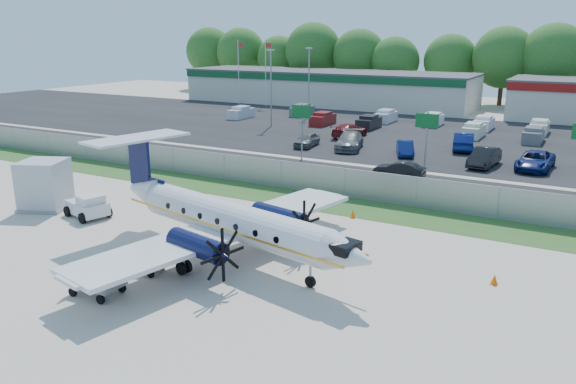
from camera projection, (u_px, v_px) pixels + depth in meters
The scene contains 30 objects.
ground at pixel (227, 268), 26.72m from camera, with size 170.00×170.00×0.00m, color beige.
grass_verge at pixel (332, 204), 36.83m from camera, with size 170.00×4.00×0.02m, color #2D561E.
access_road at pixel (370, 181), 42.73m from camera, with size 170.00×8.00×0.02m, color black.
parking_lot at pixel (440, 138), 60.42m from camera, with size 170.00×32.00×0.02m, color black.
perimeter_fence at pixel (345, 183), 38.25m from camera, with size 120.00×0.06×1.99m.
building_west at pixel (326, 87), 89.41m from camera, with size 46.40×12.40×5.24m.
sign_left at pixel (301, 120), 48.77m from camera, with size 1.80×0.26×5.00m.
sign_mid at pixel (427, 129), 43.65m from camera, with size 1.80×0.26×5.00m.
flagpole_west at pixel (239, 68), 88.27m from camera, with size 1.06×0.12×10.00m.
flagpole_east at pixel (266, 69), 85.94m from camera, with size 1.06×0.12×10.00m.
light_pole_nw at pixel (271, 83), 66.64m from camera, with size 0.90×0.35×9.09m.
light_pole_sw at pixel (309, 77), 75.07m from camera, with size 0.90×0.35×9.09m.
tree_line at pixel (495, 105), 89.08m from camera, with size 112.00×6.00×14.00m, color #275B1B, non-canonical shape.
aircraft at pixel (228, 219), 27.50m from camera, with size 17.14×16.79×5.23m.
pushback_tug at pixel (88, 206), 34.03m from camera, with size 3.00×2.50×1.45m.
baggage_cart_near at pixel (144, 263), 26.21m from camera, with size 2.04×1.45×0.98m.
baggage_cart_far at pixel (97, 282), 23.91m from camera, with size 2.30×1.45×1.18m.
service_container at pixel (45, 186), 35.63m from camera, with size 3.67×3.67×3.11m.
cone_nose at pixel (494, 279), 24.95m from camera, with size 0.34×0.34×0.48m.
cone_starboard_wing at pixel (353, 214), 34.04m from camera, with size 0.36×0.36×0.51m.
road_car_west at pixel (124, 155), 51.71m from camera, with size 2.00×4.93×1.43m, color navy.
road_car_mid at pixel (399, 178), 43.57m from camera, with size 1.37×3.92×1.29m, color black.
parked_car_a at pixel (307, 147), 55.73m from camera, with size 1.67×4.16×1.42m, color #595B5E.
parked_car_b at pixel (349, 149), 54.49m from camera, with size 2.31×5.69×1.65m, color #595B5E.
parked_car_c at pixel (405, 155), 51.74m from camera, with size 1.42×4.07×1.34m, color navy.
parked_car_d at pixel (484, 166), 47.34m from camera, with size 1.69×4.85×1.60m, color black.
parked_car_e at pixel (534, 170), 46.23m from camera, with size 2.52×5.46×1.52m, color navy.
parked_car_f at pixel (349, 137), 60.83m from camera, with size 2.08×5.13×1.49m, color maroon.
parked_car_g at pixel (463, 150), 54.04m from camera, with size 1.81×5.20×1.71m, color navy.
far_parking_rows at pixel (451, 131), 64.64m from camera, with size 56.00×10.00×1.60m, color gray, non-canonical shape.
Camera 1 is at (14.51, -20.25, 10.73)m, focal length 35.00 mm.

